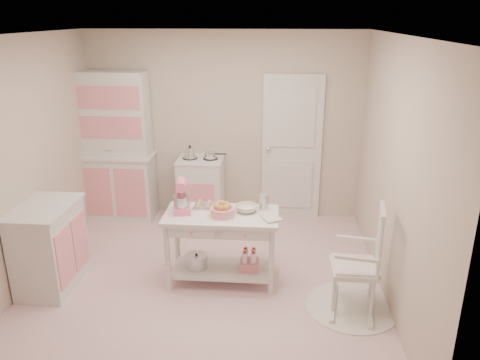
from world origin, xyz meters
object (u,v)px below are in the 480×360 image
bread_basket (222,212)px  base_cabinet (49,247)px  rocking_chair (356,258)px  work_table (222,248)px  hutch (115,147)px  stove (201,190)px  stand_mixer (181,197)px

bread_basket → base_cabinet: bearing=-174.3°
rocking_chair → bread_basket: bearing=175.0°
base_cabinet → work_table: base_cabinet is taller
rocking_chair → base_cabinet: bearing=-173.5°
hutch → base_cabinet: (-0.13, -1.86, -0.58)m
rocking_chair → stove: bearing=142.3°
base_cabinet → rocking_chair: 3.17m
hutch → stove: (1.20, -0.05, -0.58)m
stove → rocking_chair: 2.69m
rocking_chair → bread_basket: 1.41m
stove → work_table: 1.65m
stand_mixer → bread_basket: 0.46m
work_table → bread_basket: 0.45m
stove → base_cabinet: bearing=-126.3°
hutch → rocking_chair: hutch is taller
rocking_chair → work_table: 1.42m
hutch → work_table: size_ratio=1.73×
hutch → rocking_chair: bearing=-33.7°
base_cabinet → bread_basket: 1.88m
hutch → stove: hutch is taller
base_cabinet → work_table: bearing=7.4°
bread_basket → work_table: bearing=111.8°
stove → work_table: stove is taller
base_cabinet → work_table: (1.81, 0.23, -0.06)m
base_cabinet → rocking_chair: size_ratio=0.84×
stand_mixer → bread_basket: (0.44, -0.07, -0.12)m
stove → base_cabinet: same height
work_table → bread_basket: (0.02, -0.05, 0.45)m
stand_mixer → stove: bearing=80.5°
hutch → rocking_chair: (3.03, -2.02, -0.49)m
stand_mixer → bread_basket: stand_mixer is taller
stove → rocking_chair: (1.83, -1.97, 0.09)m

